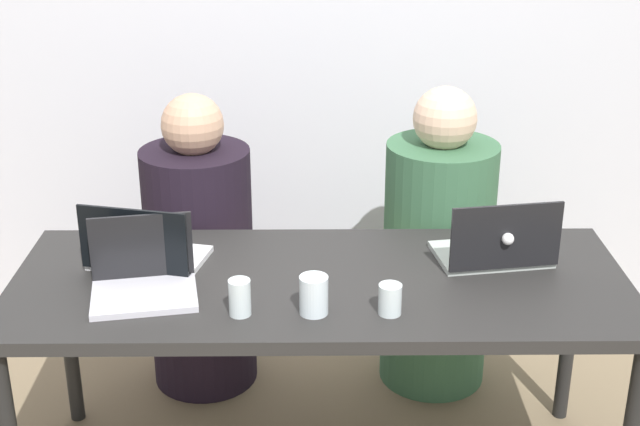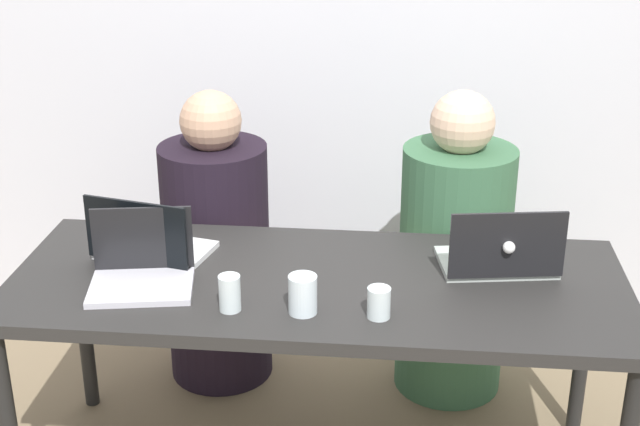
% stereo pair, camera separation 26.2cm
% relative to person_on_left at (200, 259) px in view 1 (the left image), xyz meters
% --- Properties ---
extents(back_wall, '(4.74, 0.10, 2.54)m').
position_rel_person_on_left_xyz_m(back_wall, '(0.43, 0.63, 0.78)').
color(back_wall, silver).
rests_on(back_wall, ground).
extents(desk, '(1.82, 0.72, 0.71)m').
position_rel_person_on_left_xyz_m(desk, '(0.43, -0.58, 0.15)').
color(desk, '#272626').
rests_on(desk, ground).
extents(person_on_left, '(0.42, 0.42, 1.11)m').
position_rel_person_on_left_xyz_m(person_on_left, '(0.00, 0.00, 0.00)').
color(person_on_left, black).
rests_on(person_on_left, ground).
extents(person_on_right, '(0.44, 0.44, 1.14)m').
position_rel_person_on_left_xyz_m(person_on_right, '(0.86, 0.00, 0.01)').
color(person_on_right, '#386343').
rests_on(person_on_right, ground).
extents(laptop_front_left, '(0.33, 0.27, 0.21)m').
position_rel_person_on_left_xyz_m(laptop_front_left, '(-0.07, -0.67, 0.26)').
color(laptop_front_left, silver).
rests_on(laptop_front_left, desk).
extents(laptop_back_right, '(0.37, 0.28, 0.22)m').
position_rel_person_on_left_xyz_m(laptop_back_right, '(0.97, -0.48, 0.26)').
color(laptop_back_right, '#AFB9B4').
rests_on(laptop_back_right, desk).
extents(laptop_back_left, '(0.38, 0.30, 0.22)m').
position_rel_person_on_left_xyz_m(laptop_back_left, '(-0.10, -0.49, 0.26)').
color(laptop_back_left, silver).
rests_on(laptop_back_left, desk).
extents(water_glass_left, '(0.06, 0.06, 0.10)m').
position_rel_person_on_left_xyz_m(water_glass_left, '(0.21, -0.79, 0.26)').
color(water_glass_left, silver).
rests_on(water_glass_left, desk).
extents(water_glass_right, '(0.06, 0.06, 0.09)m').
position_rel_person_on_left_xyz_m(water_glass_right, '(0.62, -0.79, 0.25)').
color(water_glass_right, silver).
rests_on(water_glass_right, desk).
extents(water_glass_center, '(0.08, 0.08, 0.11)m').
position_rel_person_on_left_xyz_m(water_glass_center, '(0.41, -0.79, 0.26)').
color(water_glass_center, silver).
rests_on(water_glass_center, desk).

